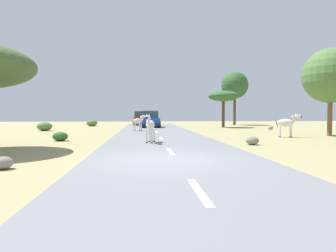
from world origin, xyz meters
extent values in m
plane|color=#998E60|center=(0.00, 0.00, 0.00)|extent=(90.00, 90.00, 0.00)
cube|color=slate|center=(0.41, 0.00, 0.03)|extent=(6.00, 64.00, 0.05)
cube|color=silver|center=(0.41, -4.00, 0.05)|extent=(0.16, 2.00, 0.01)
cube|color=silver|center=(0.41, 2.00, 0.05)|extent=(0.16, 2.00, 0.01)
cube|color=silver|center=(0.41, 8.00, 0.05)|extent=(0.16, 2.00, 0.01)
cube|color=silver|center=(0.41, 14.00, 0.05)|extent=(0.16, 2.00, 0.01)
cube|color=silver|center=(0.41, 20.00, 0.05)|extent=(0.16, 2.00, 0.01)
cube|color=silver|center=(0.41, 26.00, 0.05)|extent=(0.16, 2.00, 0.01)
ellipsoid|color=silver|center=(-0.28, 5.60, 0.95)|extent=(0.62, 1.08, 0.48)
cylinder|color=silver|center=(-0.48, 5.31, 0.40)|extent=(0.12, 0.12, 0.69)
cylinder|color=#28231E|center=(-0.48, 5.31, 0.07)|extent=(0.14, 0.14, 0.05)
cylinder|color=silver|center=(-0.23, 5.25, 0.40)|extent=(0.12, 0.12, 0.69)
cylinder|color=#28231E|center=(-0.23, 5.25, 0.07)|extent=(0.14, 0.14, 0.05)
cylinder|color=silver|center=(-0.34, 5.96, 0.40)|extent=(0.12, 0.12, 0.69)
cylinder|color=#28231E|center=(-0.34, 5.96, 0.07)|extent=(0.14, 0.14, 0.05)
cylinder|color=silver|center=(-0.08, 5.90, 0.40)|extent=(0.12, 0.12, 0.69)
cylinder|color=#28231E|center=(-0.08, 5.90, 0.07)|extent=(0.14, 0.14, 0.05)
cylinder|color=silver|center=(-0.39, 5.13, 1.20)|extent=(0.26, 0.40, 0.41)
cube|color=black|center=(-0.39, 5.13, 1.28)|extent=(0.11, 0.34, 0.28)
ellipsoid|color=silver|center=(-0.44, 4.89, 1.35)|extent=(0.28, 0.47, 0.22)
ellipsoid|color=black|center=(-0.48, 4.72, 1.33)|extent=(0.16, 0.18, 0.13)
cone|color=silver|center=(-0.48, 5.02, 1.46)|extent=(0.10, 0.10, 0.13)
cone|color=silver|center=(-0.36, 4.99, 1.46)|extent=(0.10, 0.10, 0.13)
cylinder|color=black|center=(-0.17, 6.10, 0.86)|extent=(0.07, 0.15, 0.41)
ellipsoid|color=silver|center=(-1.12, 15.47, 0.88)|extent=(0.98, 0.87, 0.45)
cylinder|color=silver|center=(-0.80, 15.56, 0.37)|extent=(0.13, 0.13, 0.64)
cylinder|color=#28231E|center=(-0.80, 15.56, 0.07)|extent=(0.15, 0.15, 0.04)
cylinder|color=silver|center=(-0.94, 15.75, 0.37)|extent=(0.13, 0.13, 0.64)
cylinder|color=#28231E|center=(-0.94, 15.75, 0.07)|extent=(0.15, 0.15, 0.04)
cylinder|color=silver|center=(-1.29, 15.19, 0.37)|extent=(0.13, 0.13, 0.64)
cylinder|color=#28231E|center=(-1.29, 15.19, 0.07)|extent=(0.15, 0.15, 0.04)
cylinder|color=silver|center=(-1.44, 15.38, 0.37)|extent=(0.13, 0.13, 0.64)
cylinder|color=#28231E|center=(-1.44, 15.38, 0.07)|extent=(0.15, 0.15, 0.04)
cylinder|color=silver|center=(-0.76, 15.74, 1.11)|extent=(0.37, 0.34, 0.38)
cube|color=black|center=(-0.76, 15.74, 1.19)|extent=(0.27, 0.21, 0.26)
ellipsoid|color=silver|center=(-0.58, 15.87, 1.25)|extent=(0.43, 0.38, 0.21)
ellipsoid|color=black|center=(-0.45, 15.97, 1.24)|extent=(0.19, 0.18, 0.12)
cone|color=silver|center=(-0.63, 15.76, 1.35)|extent=(0.11, 0.11, 0.12)
cone|color=silver|center=(-0.70, 15.86, 1.35)|extent=(0.11, 0.11, 0.12)
cylinder|color=black|center=(-1.50, 15.19, 0.80)|extent=(0.13, 0.11, 0.38)
ellipsoid|color=silver|center=(8.48, 8.77, 0.93)|extent=(1.12, 0.65, 0.50)
cylinder|color=silver|center=(8.79, 8.56, 0.36)|extent=(0.13, 0.13, 0.72)
cylinder|color=#28231E|center=(8.79, 8.56, 0.02)|extent=(0.15, 0.15, 0.05)
cylinder|color=silver|center=(8.85, 8.82, 0.36)|extent=(0.13, 0.13, 0.72)
cylinder|color=#28231E|center=(8.85, 8.82, 0.02)|extent=(0.15, 0.15, 0.05)
cylinder|color=silver|center=(8.12, 8.71, 0.36)|extent=(0.13, 0.13, 0.72)
cylinder|color=#28231E|center=(8.12, 8.71, 0.02)|extent=(0.15, 0.15, 0.05)
cylinder|color=silver|center=(8.18, 8.97, 0.36)|extent=(0.13, 0.13, 0.72)
cylinder|color=#28231E|center=(8.18, 8.97, 0.02)|extent=(0.15, 0.15, 0.05)
cylinder|color=silver|center=(8.98, 8.65, 1.19)|extent=(0.41, 0.27, 0.42)
cube|color=black|center=(8.98, 8.65, 1.27)|extent=(0.35, 0.12, 0.29)
ellipsoid|color=silver|center=(9.22, 8.60, 1.35)|extent=(0.49, 0.29, 0.23)
ellipsoid|color=black|center=(9.40, 8.56, 1.33)|extent=(0.19, 0.17, 0.14)
cone|color=silver|center=(9.09, 8.56, 1.46)|extent=(0.10, 0.10, 0.13)
cone|color=silver|center=(9.12, 8.69, 1.46)|extent=(0.10, 0.10, 0.13)
cylinder|color=black|center=(7.97, 8.88, 0.84)|extent=(0.15, 0.07, 0.43)
cube|color=red|center=(-0.89, 28.42, 0.63)|extent=(1.81, 4.20, 0.80)
cube|color=#334751|center=(-0.89, 28.62, 1.41)|extent=(1.64, 2.20, 0.76)
cube|color=black|center=(-0.89, 26.26, 0.36)|extent=(1.71, 0.16, 0.24)
cylinder|color=black|center=(-1.79, 27.07, 0.39)|extent=(0.22, 0.68, 0.68)
cylinder|color=black|center=(0.01, 27.07, 0.39)|extent=(0.22, 0.68, 0.68)
cylinder|color=black|center=(-1.79, 29.77, 0.39)|extent=(0.22, 0.68, 0.68)
cylinder|color=black|center=(0.01, 29.77, 0.39)|extent=(0.22, 0.68, 0.68)
cube|color=#1E479E|center=(0.11, 22.29, 0.63)|extent=(1.91, 4.25, 0.80)
cube|color=#334751|center=(0.10, 22.49, 1.41)|extent=(1.70, 2.24, 0.76)
cube|color=black|center=(0.16, 20.13, 0.36)|extent=(1.71, 0.20, 0.24)
cylinder|color=black|center=(-0.76, 20.92, 0.39)|extent=(0.24, 0.69, 0.68)
cylinder|color=black|center=(1.04, 20.97, 0.39)|extent=(0.24, 0.69, 0.68)
cylinder|color=black|center=(-0.83, 23.62, 0.39)|extent=(0.24, 0.69, 0.68)
cylinder|color=black|center=(0.97, 23.67, 0.39)|extent=(0.24, 0.69, 0.68)
cylinder|color=#4C3823|center=(8.01, 21.86, 1.41)|extent=(0.32, 0.32, 2.82)
ellipsoid|color=#2D5628|center=(8.01, 21.86, 3.39)|extent=(3.25, 3.25, 1.14)
cylinder|color=brown|center=(12.06, 9.63, 1.31)|extent=(0.31, 0.31, 2.62)
sphere|color=#4C7038|center=(12.06, 9.63, 4.10)|extent=(3.72, 3.72, 3.72)
cylinder|color=#4C3823|center=(11.35, 28.52, 1.89)|extent=(0.34, 0.34, 3.79)
sphere|color=#2D5628|center=(11.35, 28.52, 5.19)|extent=(3.51, 3.51, 3.51)
ellipsoid|color=#4C7038|center=(-9.25, 17.15, 0.39)|extent=(1.29, 1.16, 0.77)
ellipsoid|color=#2D5628|center=(-5.28, 7.39, 0.25)|extent=(0.85, 0.76, 0.51)
ellipsoid|color=#4C7038|center=(-6.65, 25.92, 0.38)|extent=(1.27, 1.14, 0.76)
ellipsoid|color=gray|center=(4.68, 4.50, 0.21)|extent=(0.64, 0.59, 0.42)
ellipsoid|color=gray|center=(-4.54, -1.07, 0.18)|extent=(0.51, 0.52, 0.36)
ellipsoid|color=#A89E8C|center=(11.34, 17.40, 0.20)|extent=(0.52, 0.45, 0.40)
camera|label=1|loc=(-0.67, -9.59, 1.56)|focal=31.71mm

